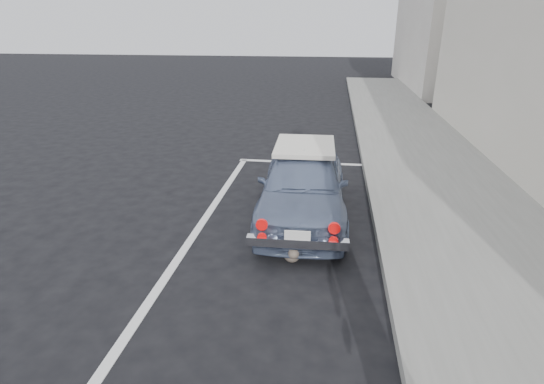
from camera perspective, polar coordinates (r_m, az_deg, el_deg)
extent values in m
plane|color=black|center=(4.20, -9.89, -23.64)|extent=(80.00, 80.00, 0.00)
cube|color=slate|center=(5.98, 28.22, -10.08)|extent=(2.80, 40.00, 0.15)
cube|color=beige|center=(23.41, 22.93, 22.71)|extent=(3.50, 10.00, 8.00)
cube|color=silver|center=(9.76, 4.35, 3.97)|extent=(3.00, 0.12, 0.01)
cube|color=silver|center=(6.78, -9.66, -4.53)|extent=(0.12, 7.00, 0.01)
imported|color=slate|center=(6.86, 4.22, 1.27)|extent=(1.47, 3.44, 1.16)
cube|color=silver|center=(7.02, 4.45, 6.13)|extent=(1.00, 1.32, 0.07)
cube|color=silver|center=(5.44, 3.44, -6.77)|extent=(1.30, 0.16, 0.12)
cube|color=white|center=(5.35, 3.43, -6.06)|extent=(0.33, 0.03, 0.17)
cylinder|color=red|center=(5.34, -1.38, -4.41)|extent=(0.15, 0.04, 0.15)
cylinder|color=red|center=(5.30, 8.37, -4.84)|extent=(0.15, 0.04, 0.15)
cylinder|color=red|center=(5.42, -1.37, -6.12)|extent=(0.12, 0.04, 0.12)
cylinder|color=red|center=(5.38, 8.27, -6.55)|extent=(0.12, 0.04, 0.12)
ellipsoid|color=#665C4E|center=(5.74, 2.60, -8.03)|extent=(0.34, 0.43, 0.23)
sphere|color=#665C4E|center=(5.56, 2.94, -8.18)|extent=(0.15, 0.15, 0.15)
cone|color=#665C4E|center=(5.51, 2.55, -7.56)|extent=(0.05, 0.05, 0.06)
cone|color=#665C4E|center=(5.53, 3.36, -7.49)|extent=(0.05, 0.05, 0.06)
cylinder|color=#665C4E|center=(5.95, 2.78, -7.75)|extent=(0.18, 0.21, 0.03)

